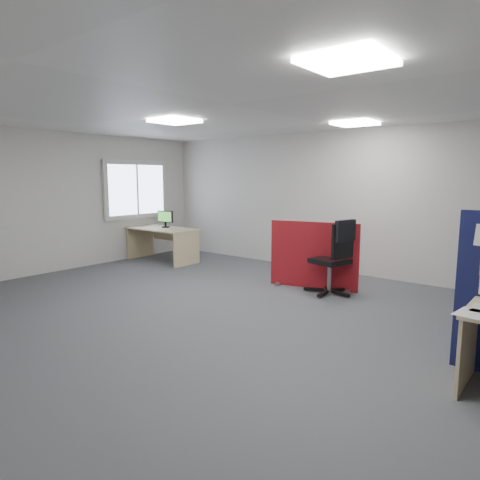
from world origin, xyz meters
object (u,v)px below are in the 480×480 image
Objects in this scene: office_chair at (336,253)px; red_divider at (314,256)px; second_desk at (164,236)px; monitor_second at (165,218)px.

red_divider is at bearing 176.37° from office_chair.
red_divider is 0.51m from office_chair.
red_divider is 0.91× the size of second_desk.
monitor_second is 0.34× the size of office_chair.
office_chair is at bearing -13.75° from monitor_second.
red_divider is 3.79m from monitor_second.
second_desk is 3.96× the size of monitor_second.
office_chair reaches higher than second_desk.
monitor_second is at bearing 113.84° from second_desk.
monitor_second is (-3.77, 0.10, 0.39)m from red_divider.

